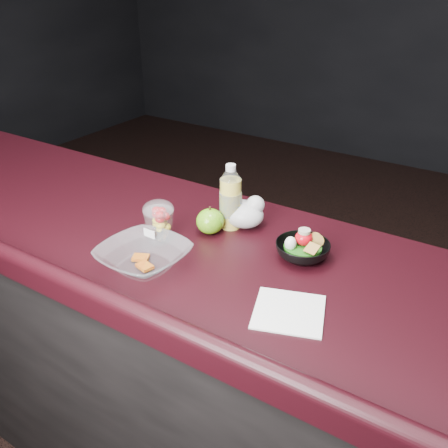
{
  "coord_description": "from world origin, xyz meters",
  "views": [
    {
      "loc": [
        0.74,
        -0.7,
        1.74
      ],
      "look_at": [
        0.08,
        0.31,
        1.1
      ],
      "focal_mm": 40.0,
      "sensor_mm": 36.0,
      "label": 1
    }
  ],
  "objects": [
    {
      "name": "plastic_bag",
      "position": [
        0.06,
        0.47,
        1.06
      ],
      "size": [
        0.14,
        0.11,
        0.1
      ],
      "color": "silver",
      "rests_on": "counter"
    },
    {
      "name": "fruit_cup",
      "position": [
        -0.1,
        0.25,
        1.08
      ],
      "size": [
        0.09,
        0.09,
        0.13
      ],
      "color": "white",
      "rests_on": "counter"
    },
    {
      "name": "snack_bowl",
      "position": [
        0.29,
        0.39,
        1.05
      ],
      "size": [
        0.18,
        0.18,
        0.08
      ],
      "rotation": [
        0.0,
        0.0,
        -0.26
      ],
      "color": "black",
      "rests_on": "counter"
    },
    {
      "name": "paper_napkin",
      "position": [
        0.37,
        0.15,
        1.02
      ],
      "size": [
        0.2,
        0.2,
        0.0
      ],
      "primitive_type": "cube",
      "rotation": [
        0.0,
        0.0,
        0.34
      ],
      "color": "white",
      "rests_on": "counter"
    },
    {
      "name": "takeout_bowl",
      "position": [
        -0.05,
        0.13,
        1.05
      ],
      "size": [
        0.24,
        0.24,
        0.06
      ],
      "rotation": [
        0.0,
        0.0,
        -0.05
      ],
      "color": "silver",
      "rests_on": "counter"
    },
    {
      "name": "lemonade_bottle",
      "position": [
        0.03,
        0.44,
        1.1
      ],
      "size": [
        0.07,
        0.07,
        0.2
      ],
      "color": "yellow",
      "rests_on": "counter"
    },
    {
      "name": "green_apple",
      "position": [
        -0.0,
        0.37,
        1.06
      ],
      "size": [
        0.08,
        0.08,
        0.09
      ],
      "color": "#419110",
      "rests_on": "counter"
    },
    {
      "name": "counter",
      "position": [
        0.0,
        0.3,
        0.51
      ],
      "size": [
        4.06,
        0.71,
        1.02
      ],
      "color": "black",
      "rests_on": "ground"
    }
  ]
}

